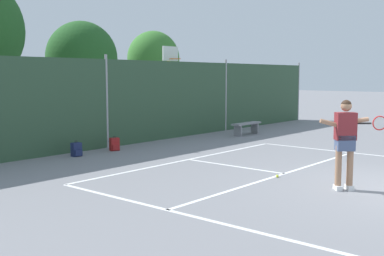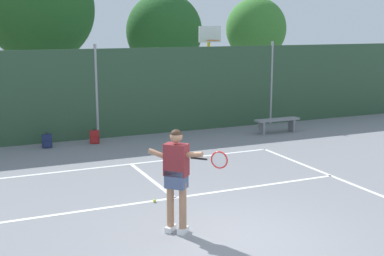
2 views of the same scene
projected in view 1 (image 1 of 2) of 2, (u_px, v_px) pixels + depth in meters
name	position (u px, v px, depth m)	size (l,w,h in m)	color
court_markings	(360.00, 185.00, 10.33)	(8.30, 11.10, 0.01)	white
chainlink_fence	(107.00, 104.00, 15.53)	(26.09, 0.09, 3.02)	#2D4C33
basketball_hoop	(170.00, 76.00, 20.09)	(0.90, 0.67, 3.55)	yellow
tennis_player	(346.00, 136.00, 9.75)	(1.10, 1.02, 1.85)	silver
tennis_ball	(277.00, 176.00, 11.07)	(0.07, 0.07, 0.07)	#CCE033
backpack_navy	(77.00, 150.00, 13.95)	(0.29, 0.26, 0.46)	navy
backpack_red	(115.00, 144.00, 15.03)	(0.32, 0.30, 0.46)	maroon
courtside_bench	(247.00, 126.00, 19.02)	(1.60, 0.36, 0.48)	gray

